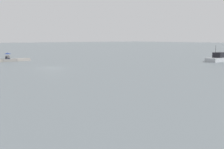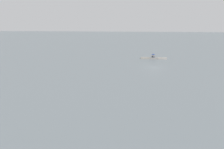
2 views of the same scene
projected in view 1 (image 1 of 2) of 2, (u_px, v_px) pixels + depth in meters
The scene contains 6 objects.
ground_plane at pixel (52, 68), 51.57m from camera, with size 500.00×500.00×0.00m, color slate.
seawall_pier at pixel (9, 60), 65.62m from camera, with size 8.78×1.56×0.54m.
person_seated_grey_left at pixel (9, 58), 65.60m from camera, with size 0.46×0.65×0.73m.
person_seated_dark_right at pixel (6, 58), 65.15m from camera, with size 0.46×0.65×0.73m.
umbrella_open_navy at pixel (8, 53), 65.29m from camera, with size 1.45×1.45×1.31m.
motorboat_grey_near at pixel (220, 59), 66.63m from camera, with size 7.58×3.01×4.15m.
Camera 1 is at (24.69, 46.04, 4.84)m, focal length 52.03 mm.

